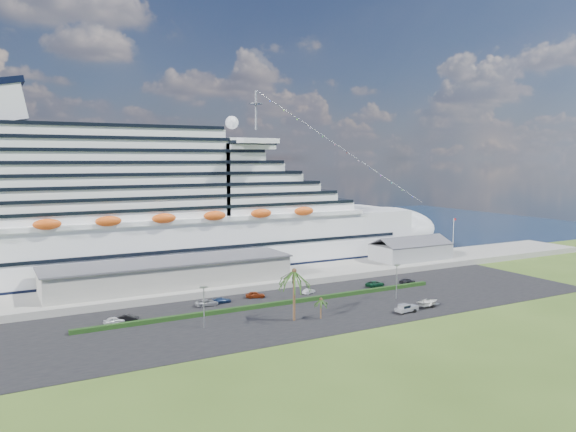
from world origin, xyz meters
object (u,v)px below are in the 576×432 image
cruise_ship (157,217)px  pickup_truck (406,308)px  boat_trailer (429,302)px  parked_car_3 (222,300)px

cruise_ship → pickup_truck: cruise_ship is taller
pickup_truck → boat_trailer: pickup_truck is taller
parked_car_3 → pickup_truck: pickup_truck is taller
parked_car_3 → boat_trailer: boat_trailer is taller
cruise_ship → parked_car_3: size_ratio=42.39×
parked_car_3 → pickup_truck: (31.94, -26.59, 0.36)m
cruise_ship → boat_trailer: 79.82m
pickup_truck → cruise_ship: bearing=118.1°
cruise_ship → boat_trailer: (43.00, -65.46, -15.37)m
cruise_ship → boat_trailer: cruise_ship is taller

